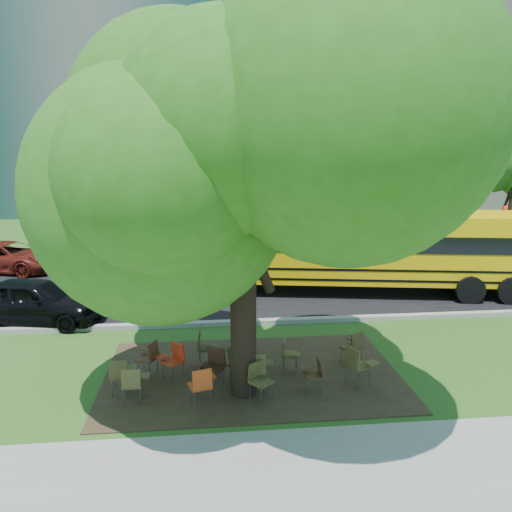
{
  "coord_description": "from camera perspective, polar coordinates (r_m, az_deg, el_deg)",
  "views": [
    {
      "loc": [
        -0.06,
        -11.58,
        5.35
      ],
      "look_at": [
        1.54,
        3.8,
        1.99
      ],
      "focal_mm": 35.0,
      "sensor_mm": 36.0,
      "label": 1
    }
  ],
  "objects": [
    {
      "name": "chair_11",
      "position": [
        11.87,
        -2.66,
        -11.51
      ],
      "size": [
        0.62,
        0.78,
        0.91
      ],
      "rotation": [
        0.0,
        0.0,
        0.7
      ],
      "color": "#45401E",
      "rests_on": "ground"
    },
    {
      "name": "dirt_patch",
      "position": [
        12.34,
        -0.46,
        -13.34
      ],
      "size": [
        7.0,
        4.5,
        0.03
      ],
      "primitive_type": "cube",
      "color": "#382819",
      "rests_on": "ground"
    },
    {
      "name": "chair_7",
      "position": [
        11.78,
        11.53,
        -11.85
      ],
      "size": [
        0.75,
        0.64,
        0.95
      ],
      "rotation": [
        0.0,
        0.0,
        -1.14
      ],
      "color": "brown",
      "rests_on": "ground"
    },
    {
      "name": "black_car",
      "position": [
        16.91,
        -24.01,
        -4.71
      ],
      "size": [
        4.51,
        2.54,
        1.45
      ],
      "primitive_type": "imported",
      "rotation": [
        0.0,
        0.0,
        1.37
      ],
      "color": "black",
      "rests_on": "ground"
    },
    {
      "name": "ground",
      "position": [
        12.75,
        -5.26,
        -12.59
      ],
      "size": [
        160.0,
        160.0,
        0.0
      ],
      "primitive_type": "plane",
      "color": "#2A4917",
      "rests_on": "ground"
    },
    {
      "name": "kerb_far",
      "position": [
        23.29,
        -5.64,
        -0.9
      ],
      "size": [
        80.0,
        0.25,
        0.14
      ],
      "primitive_type": "cube",
      "color": "gray",
      "rests_on": "ground"
    },
    {
      "name": "bg_tree_2",
      "position": [
        28.04,
        -16.31,
        9.45
      ],
      "size": [
        4.8,
        4.8,
        6.62
      ],
      "color": "black",
      "rests_on": "ground"
    },
    {
      "name": "chair_2",
      "position": [
        10.8,
        -6.2,
        -14.19
      ],
      "size": [
        0.61,
        0.66,
        0.89
      ],
      "rotation": [
        0.0,
        0.0,
        0.3
      ],
      "color": "#D14716",
      "rests_on": "ground"
    },
    {
      "name": "chair_8",
      "position": [
        12.3,
        -12.11,
        -11.0
      ],
      "size": [
        0.57,
        0.73,
        0.89
      ],
      "rotation": [
        0.0,
        0.0,
        1.12
      ],
      "color": "#51321C",
      "rests_on": "ground"
    },
    {
      "name": "building_right",
      "position": [
        55.57,
        20.95,
        18.89
      ],
      "size": [
        30.0,
        16.0,
        25.0
      ],
      "primitive_type": "cube",
      "color": "#6F655C",
      "rests_on": "ground"
    },
    {
      "name": "chair_12",
      "position": [
        12.36,
        3.68,
        -10.88
      ],
      "size": [
        0.47,
        0.61,
        0.8
      ],
      "rotation": [
        0.0,
        0.0,
        4.48
      ],
      "color": "brown",
      "rests_on": "ground"
    },
    {
      "name": "sidewalk",
      "position": [
        8.47,
        -4.75,
        -26.79
      ],
      "size": [
        60.0,
        4.0,
        0.04
      ],
      "primitive_type": "cube",
      "color": "gray",
      "rests_on": "ground"
    },
    {
      "name": "chair_1",
      "position": [
        11.14,
        -13.83,
        -13.77
      ],
      "size": [
        0.56,
        0.5,
        0.85
      ],
      "rotation": [
        0.0,
        0.0,
        -0.03
      ],
      "color": "brown",
      "rests_on": "ground"
    },
    {
      "name": "chair_10",
      "position": [
        12.57,
        -5.86,
        -10.0
      ],
      "size": [
        0.57,
        0.63,
        0.97
      ],
      "rotation": [
        0.0,
        0.0,
        -1.58
      ],
      "color": "#48411F",
      "rests_on": "ground"
    },
    {
      "name": "building_main",
      "position": [
        48.57,
        -16.16,
        18.48
      ],
      "size": [
        38.0,
        16.0,
        22.0
      ],
      "primitive_type": "cube",
      "color": "slate",
      "rests_on": "ground"
    },
    {
      "name": "chair_13",
      "position": [
        12.83,
        11.14,
        -9.92
      ],
      "size": [
        0.6,
        0.74,
        0.9
      ],
      "rotation": [
        0.0,
        0.0,
        0.55
      ],
      "color": "#483219",
      "rests_on": "ground"
    },
    {
      "name": "kerb_near",
      "position": [
        15.5,
        -5.42,
        -7.7
      ],
      "size": [
        80.0,
        0.25,
        0.14
      ],
      "primitive_type": "cube",
      "color": "gray",
      "rests_on": "ground"
    },
    {
      "name": "chair_6",
      "position": [
        11.44,
        6.73,
        -12.99
      ],
      "size": [
        0.5,
        0.52,
        0.78
      ],
      "rotation": [
        0.0,
        0.0,
        1.65
      ],
      "color": "#4A2D1A",
      "rests_on": "ground"
    },
    {
      "name": "chair_0",
      "position": [
        11.58,
        -15.18,
        -12.76
      ],
      "size": [
        0.56,
        0.51,
        0.86
      ],
      "rotation": [
        0.0,
        0.0,
        -0.01
      ],
      "color": "#4D4321",
      "rests_on": "ground"
    },
    {
      "name": "chair_5",
      "position": [
        10.97,
        0.3,
        -13.76
      ],
      "size": [
        0.59,
        0.74,
        0.87
      ],
      "rotation": [
        0.0,
        0.0,
        3.82
      ],
      "color": "brown",
      "rests_on": "ground"
    },
    {
      "name": "bg_car_red",
      "position": [
        24.42,
        -26.36,
        -0.11
      ],
      "size": [
        5.16,
        3.47,
        1.31
      ],
      "primitive_type": "imported",
      "rotation": [
        0.0,
        0.0,
        1.27
      ],
      "color": "#601710",
      "rests_on": "ground"
    },
    {
      "name": "asphalt_road",
      "position": [
        19.33,
        -5.55,
        -3.8
      ],
      "size": [
        80.0,
        8.0,
        0.04
      ],
      "primitive_type": "cube",
      "color": "black",
      "rests_on": "ground"
    },
    {
      "name": "chair_9",
      "position": [
        12.13,
        -9.39,
        -11.33
      ],
      "size": [
        0.74,
        0.58,
        0.86
      ],
      "rotation": [
        0.0,
        0.0,
        2.39
      ],
      "color": "red",
      "rests_on": "ground"
    },
    {
      "name": "school_bus",
      "position": [
        19.06,
        13.74,
        1.0
      ],
      "size": [
        12.55,
        4.64,
        3.01
      ],
      "rotation": [
        0.0,
        0.0,
        -0.17
      ],
      "color": "#DEAB07",
      "rests_on": "ground"
    },
    {
      "name": "chair_3",
      "position": [
        11.55,
        -5.01,
        -12.14
      ],
      "size": [
        0.8,
        0.63,
        0.95
      ],
      "rotation": [
        0.0,
        0.0,
        2.6
      ],
      "color": "#3D2315",
      "rests_on": "ground"
    },
    {
      "name": "bg_tree_3",
      "position": [
        26.82,
        11.78,
        11.33
      ],
      "size": [
        5.6,
        5.6,
        7.84
      ],
      "color": "black",
      "rests_on": "ground"
    },
    {
      "name": "main_tree",
      "position": [
        10.16,
        -1.57,
        12.22
      ],
      "size": [
        7.2,
        7.2,
        8.95
      ],
      "color": "black",
      "rests_on": "ground"
    },
    {
      "name": "chair_4",
      "position": [
        11.27,
        0.13,
        -12.69
      ],
      "size": [
        0.67,
        0.57,
        0.96
      ],
      "rotation": [
        0.0,
        0.0,
        -0.1
      ],
      "color": "#4B4020",
      "rests_on": "ground"
    }
  ]
}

